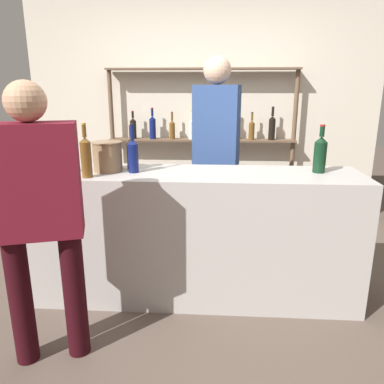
{
  "coord_description": "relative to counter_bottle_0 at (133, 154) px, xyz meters",
  "views": [
    {
      "loc": [
        0.17,
        -2.62,
        1.57
      ],
      "look_at": [
        0.0,
        0.0,
        0.83
      ],
      "focal_mm": 35.0,
      "sensor_mm": 36.0,
      "label": 1
    }
  ],
  "objects": [
    {
      "name": "back_wall",
      "position": [
        0.42,
        1.91,
        0.3
      ],
      "size": [
        4.04,
        0.12,
        2.8
      ],
      "primitive_type": "cube",
      "color": "beige",
      "rests_on": "ground_plane"
    },
    {
      "name": "counter_bottle_1",
      "position": [
        -0.28,
        -0.17,
        0.02
      ],
      "size": [
        0.07,
        0.07,
        0.37
      ],
      "color": "brown",
      "rests_on": "bar_counter"
    },
    {
      "name": "counter_bottle_3",
      "position": [
        1.33,
        0.09,
        0.01
      ],
      "size": [
        0.09,
        0.09,
        0.34
      ],
      "color": "black",
      "rests_on": "bar_counter"
    },
    {
      "name": "bar_counter",
      "position": [
        0.42,
        0.02,
        -0.62
      ],
      "size": [
        2.44,
        0.59,
        0.97
      ],
      "primitive_type": "cube",
      "color": "#B7B2AD",
      "rests_on": "ground_plane"
    },
    {
      "name": "back_shelf",
      "position": [
        0.43,
        1.73,
        0.07
      ],
      "size": [
        2.15,
        0.18,
        1.77
      ],
      "color": "brown",
      "rests_on": "ground_plane"
    },
    {
      "name": "customer_left",
      "position": [
        -0.37,
        -0.74,
        -0.17
      ],
      "size": [
        0.5,
        0.33,
        1.6
      ],
      "rotation": [
        0.0,
        0.0,
        1.86
      ],
      "color": "black",
      "rests_on": "ground_plane"
    },
    {
      "name": "ground_plane",
      "position": [
        0.42,
        0.02,
        -1.1
      ],
      "size": [
        16.0,
        16.0,
        0.0
      ],
      "primitive_type": "plane",
      "color": "brown"
    },
    {
      "name": "cork_jar",
      "position": [
        -0.58,
        -0.1,
        -0.05
      ],
      "size": [
        0.11,
        0.11,
        0.16
      ],
      "color": "silver",
      "rests_on": "bar_counter"
    },
    {
      "name": "counter_bottle_0",
      "position": [
        0.0,
        0.0,
        0.0
      ],
      "size": [
        0.07,
        0.07,
        0.35
      ],
      "color": "#0F1956",
      "rests_on": "bar_counter"
    },
    {
      "name": "ice_bucket",
      "position": [
        -0.2,
        0.03,
        -0.02
      ],
      "size": [
        0.22,
        0.22,
        0.22
      ],
      "color": "#846647",
      "rests_on": "bar_counter"
    },
    {
      "name": "server_behind_counter",
      "position": [
        0.59,
        0.76,
        0.0
      ],
      "size": [
        0.43,
        0.27,
        1.83
      ],
      "rotation": [
        0.0,
        0.0,
        -1.82
      ],
      "color": "#121C33",
      "rests_on": "ground_plane"
    },
    {
      "name": "counter_bottle_2",
      "position": [
        -0.03,
        0.12,
        -0.0
      ],
      "size": [
        0.08,
        0.08,
        0.33
      ],
      "color": "black",
      "rests_on": "bar_counter"
    }
  ]
}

